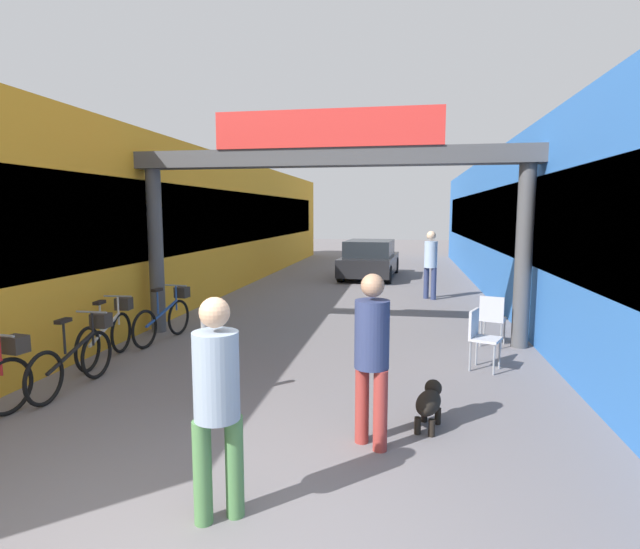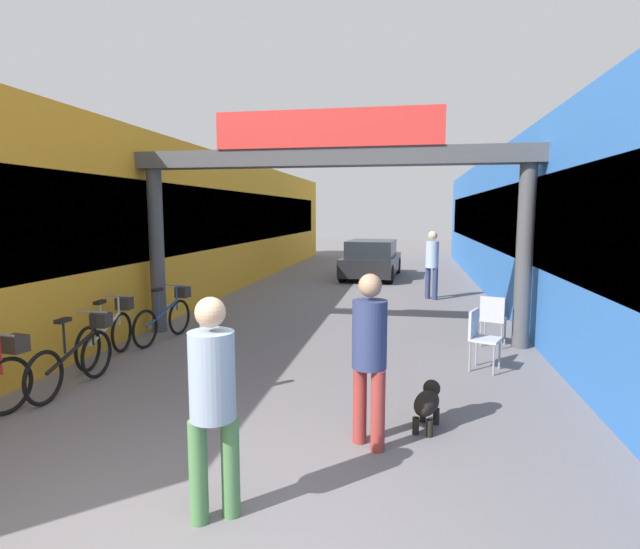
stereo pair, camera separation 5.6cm
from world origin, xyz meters
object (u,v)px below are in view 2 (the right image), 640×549
object	(u,v)px
pedestrian_companion	(213,395)
bollard_post_metal	(205,356)
cafe_chair_aluminium_farther	(493,316)
parked_car_black	(372,259)
pedestrian_carrying_crate	(432,260)
pedestrian_with_dog	(369,349)
bicycle_black_second	(78,355)
cafe_chair_aluminium_nearer	(480,334)
dog_on_leash	(428,402)
bicycle_silver_third	(109,332)
bicycle_blue_farthest	(167,316)

from	to	relation	value
pedestrian_companion	bollard_post_metal	xyz separation A→B (m)	(-1.05, 2.29, -0.43)
cafe_chair_aluminium_farther	parked_car_black	distance (m)	9.36
bollard_post_metal	pedestrian_carrying_crate	bearing A→B (deg)	68.74
pedestrian_with_dog	pedestrian_companion	distance (m)	1.74
bollard_post_metal	pedestrian_with_dog	bearing A→B (deg)	-23.39
pedestrian_with_dog	bicycle_black_second	world-z (taller)	pedestrian_with_dog
cafe_chair_aluminium_nearer	bicycle_black_second	bearing A→B (deg)	-162.17
parked_car_black	pedestrian_carrying_crate	bearing A→B (deg)	-65.76
pedestrian_with_dog	dog_on_leash	distance (m)	1.08
pedestrian_companion	pedestrian_with_dog	bearing A→B (deg)	53.04
pedestrian_companion	dog_on_leash	xyz separation A→B (m)	(1.64, 1.94, -0.69)
pedestrian_carrying_crate	cafe_chair_aluminium_nearer	xyz separation A→B (m)	(0.45, -6.05, -0.51)
dog_on_leash	cafe_chair_aluminium_nearer	world-z (taller)	cafe_chair_aluminium_nearer
pedestrian_carrying_crate	bollard_post_metal	size ratio (longest dim) A/B	1.68
bicycle_silver_third	cafe_chair_aluminium_farther	distance (m)	6.35
pedestrian_companion	pedestrian_carrying_crate	distance (m)	10.36
pedestrian_carrying_crate	cafe_chair_aluminium_farther	bearing A→B (deg)	-79.87
bicycle_black_second	cafe_chair_aluminium_nearer	size ratio (longest dim) A/B	1.90
cafe_chair_aluminium_nearer	bicycle_blue_farthest	bearing A→B (deg)	171.28
bicycle_black_second	cafe_chair_aluminium_nearer	distance (m)	5.62
dog_on_leash	bicycle_blue_farthest	size ratio (longest dim) A/B	0.39
dog_on_leash	bollard_post_metal	world-z (taller)	bollard_post_metal
bicycle_blue_farthest	cafe_chair_aluminium_nearer	xyz separation A→B (m)	(5.38, -0.83, 0.10)
pedestrian_companion	parked_car_black	size ratio (longest dim) A/B	0.42
pedestrian_with_dog	dog_on_leash	size ratio (longest dim) A/B	2.61
cafe_chair_aluminium_farther	bollard_post_metal	bearing A→B (deg)	-140.84
pedestrian_with_dog	pedestrian_companion	bearing A→B (deg)	-126.96
bollard_post_metal	cafe_chair_aluminium_nearer	bearing A→B (deg)	27.48
pedestrian_with_dog	cafe_chair_aluminium_nearer	bearing A→B (deg)	62.65
dog_on_leash	bicycle_black_second	distance (m)	4.55
bicycle_blue_farthest	pedestrian_with_dog	bearing A→B (deg)	-41.88
bicycle_black_second	bicycle_silver_third	bearing A→B (deg)	105.61
dog_on_leash	bicycle_silver_third	distance (m)	5.16
bicycle_blue_farthest	parked_car_black	distance (m)	9.95
cafe_chair_aluminium_nearer	parked_car_black	size ratio (longest dim) A/B	0.22
pedestrian_companion	parked_car_black	world-z (taller)	pedestrian_companion
bollard_post_metal	cafe_chair_aluminium_nearer	size ratio (longest dim) A/B	1.22
pedestrian_companion	bicycle_blue_farthest	bearing A→B (deg)	120.60
pedestrian_with_dog	cafe_chair_aluminium_nearer	distance (m)	3.11
bicycle_black_second	parked_car_black	world-z (taller)	parked_car_black
bicycle_silver_third	cafe_chair_aluminium_farther	size ratio (longest dim) A/B	1.90
bicycle_silver_third	cafe_chair_aluminium_nearer	size ratio (longest dim) A/B	1.90
cafe_chair_aluminium_nearer	parked_car_black	xyz separation A→B (m)	(-2.36, 10.30, 0.10)
dog_on_leash	cafe_chair_aluminium_nearer	xyz separation A→B (m)	(0.82, 2.18, 0.25)
dog_on_leash	parked_car_black	bearing A→B (deg)	97.04
cafe_chair_aluminium_nearer	parked_car_black	bearing A→B (deg)	102.92
cafe_chair_aluminium_farther	parked_car_black	size ratio (longest dim) A/B	0.22
cafe_chair_aluminium_nearer	cafe_chair_aluminium_farther	size ratio (longest dim) A/B	1.00
pedestrian_companion	bicycle_black_second	world-z (taller)	pedestrian_companion
bicycle_blue_farthest	pedestrian_carrying_crate	bearing A→B (deg)	46.60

